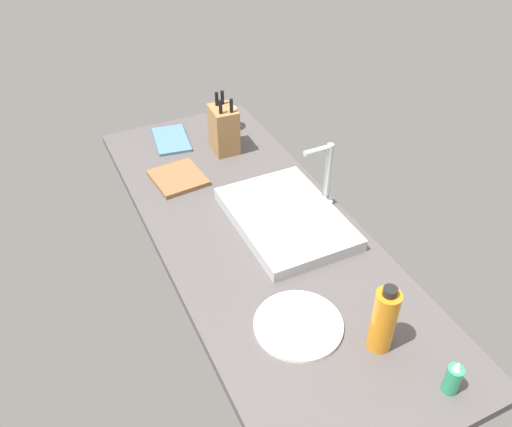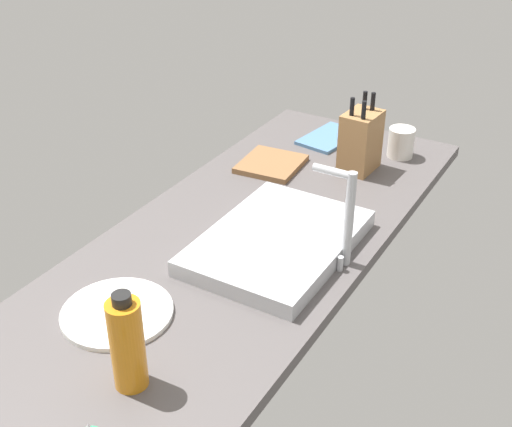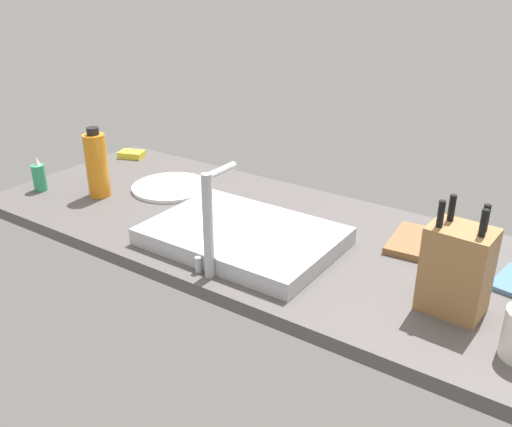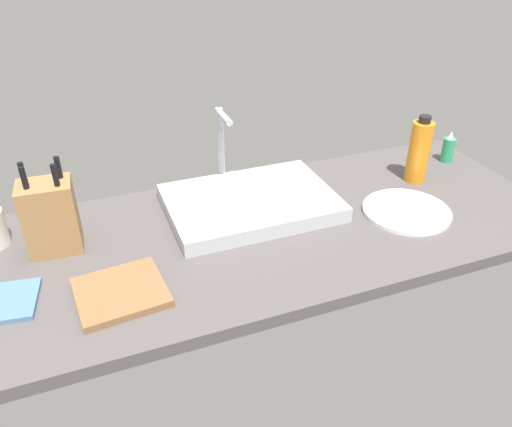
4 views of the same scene
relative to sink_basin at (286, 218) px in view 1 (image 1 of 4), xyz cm
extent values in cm
cube|color=#514C4C|center=(-0.99, -11.00, -4.01)|extent=(175.42, 67.98, 3.50)
cube|color=#B7BABF|center=(0.00, 0.00, 0.00)|extent=(48.97, 34.53, 4.53)
cylinder|color=#B7BABF|center=(-3.22, 17.99, 10.69)|extent=(2.40, 2.40, 25.92)
cylinder|color=#B7BABF|center=(-3.22, 12.90, 22.65)|extent=(2.00, 10.18, 2.00)
cylinder|color=#B7BABF|center=(0.28, 17.99, -0.26)|extent=(1.60, 1.60, 4.00)
cube|color=#9E7042|center=(-54.68, -0.37, 7.40)|extent=(13.62, 10.50, 19.33)
cylinder|color=black|center=(-58.24, -1.50, 19.91)|extent=(1.48, 1.48, 5.69)
cylinder|color=black|center=(-58.52, 1.11, 19.91)|extent=(1.48, 1.48, 5.69)
cylinder|color=black|center=(-51.21, -2.73, 19.91)|extent=(1.48, 1.48, 5.69)
cylinder|color=black|center=(-50.30, 1.49, 19.91)|extent=(1.48, 1.48, 5.69)
cube|color=brown|center=(-41.86, -25.59, -1.36)|extent=(21.63, 20.33, 1.80)
cylinder|color=#2D9966|center=(76.79, 6.33, 2.03)|extent=(4.19, 4.19, 8.58)
cone|color=silver|center=(76.79, 6.33, 7.72)|extent=(2.30, 2.30, 2.80)
cylinder|color=orange|center=(57.38, -1.66, 7.75)|extent=(6.87, 6.87, 20.03)
cylinder|color=black|center=(57.38, -1.66, 18.86)|extent=(3.78, 3.78, 2.20)
cylinder|color=white|center=(42.29, -18.50, -1.66)|extent=(25.68, 25.68, 1.20)
cube|color=teal|center=(-71.30, -18.57, -1.66)|extent=(24.74, 17.15, 1.20)
cylinder|color=silver|center=(-70.68, 7.81, 2.71)|extent=(8.64, 8.64, 9.95)
camera|label=1|loc=(125.81, -71.82, 117.74)|focal=37.29mm
camera|label=2|loc=(129.65, 69.95, 95.32)|focal=47.00mm
camera|label=3|loc=(-77.67, 107.14, 66.38)|focal=39.38mm
camera|label=4|loc=(-44.80, -120.35, 74.72)|focal=35.10mm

